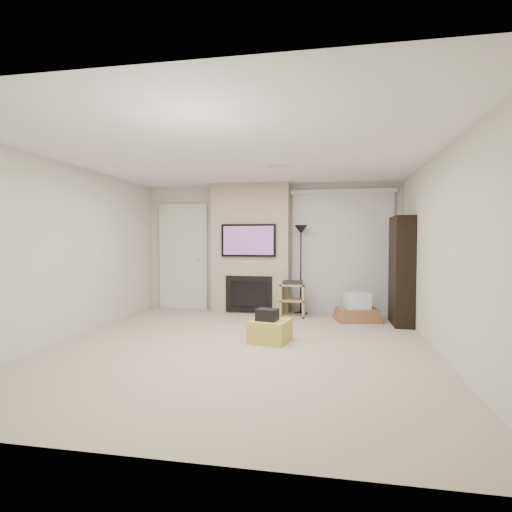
% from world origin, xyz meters
% --- Properties ---
extents(floor, '(5.00, 5.50, 0.00)m').
position_xyz_m(floor, '(0.00, 0.00, 0.00)').
color(floor, '#B6A78A').
rests_on(floor, ground).
extents(ceiling, '(5.00, 5.50, 0.00)m').
position_xyz_m(ceiling, '(0.00, 0.00, 2.50)').
color(ceiling, white).
rests_on(ceiling, wall_back).
extents(wall_back, '(5.00, 0.00, 2.50)m').
position_xyz_m(wall_back, '(0.00, 2.75, 1.25)').
color(wall_back, beige).
rests_on(wall_back, ground).
extents(wall_front, '(5.00, 0.00, 2.50)m').
position_xyz_m(wall_front, '(0.00, -2.75, 1.25)').
color(wall_front, beige).
rests_on(wall_front, ground).
extents(wall_left, '(0.00, 5.50, 2.50)m').
position_xyz_m(wall_left, '(-2.50, 0.00, 1.25)').
color(wall_left, beige).
rests_on(wall_left, ground).
extents(wall_right, '(0.00, 5.50, 2.50)m').
position_xyz_m(wall_right, '(2.50, 0.00, 1.25)').
color(wall_right, beige).
rests_on(wall_right, ground).
extents(hvac_vent, '(0.35, 0.18, 0.01)m').
position_xyz_m(hvac_vent, '(0.40, 0.80, 2.50)').
color(hvac_vent, silver).
rests_on(hvac_vent, ceiling).
extents(ottoman, '(0.59, 0.59, 0.30)m').
position_xyz_m(ottoman, '(0.36, 0.32, 0.15)').
color(ottoman, gold).
rests_on(ottoman, floor).
extents(black_bag, '(0.32, 0.27, 0.16)m').
position_xyz_m(black_bag, '(0.33, 0.29, 0.38)').
color(black_bag, black).
rests_on(black_bag, ottoman).
extents(fireplace_wall, '(1.50, 0.47, 2.50)m').
position_xyz_m(fireplace_wall, '(-0.35, 2.54, 1.24)').
color(fireplace_wall, tan).
rests_on(fireplace_wall, floor).
extents(entry_door, '(1.02, 0.11, 2.14)m').
position_xyz_m(entry_door, '(-1.80, 2.71, 1.05)').
color(entry_door, silver).
rests_on(entry_door, floor).
extents(vertical_blinds, '(1.98, 0.10, 2.37)m').
position_xyz_m(vertical_blinds, '(1.40, 2.70, 1.27)').
color(vertical_blinds, silver).
rests_on(vertical_blinds, floor).
extents(floor_lamp, '(0.25, 0.25, 1.69)m').
position_xyz_m(floor_lamp, '(0.63, 2.45, 1.33)').
color(floor_lamp, black).
rests_on(floor_lamp, floor).
extents(av_stand, '(0.45, 0.38, 0.66)m').
position_xyz_m(av_stand, '(0.50, 2.20, 0.35)').
color(av_stand, tan).
rests_on(av_stand, floor).
extents(box_stack, '(0.83, 0.69, 0.49)m').
position_xyz_m(box_stack, '(1.64, 2.00, 0.19)').
color(box_stack, '#946341').
rests_on(box_stack, floor).
extents(bookshelf, '(0.30, 0.80, 1.80)m').
position_xyz_m(bookshelf, '(2.34, 1.84, 0.90)').
color(bookshelf, black).
rests_on(bookshelf, floor).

